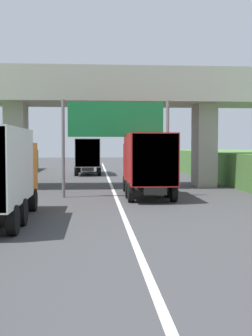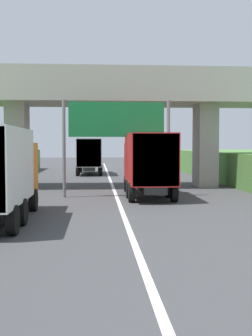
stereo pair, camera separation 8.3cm
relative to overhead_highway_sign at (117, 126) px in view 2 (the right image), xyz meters
The scene contains 5 objects.
lane_centre_stripe 3.91m from the overhead_highway_sign, 90.00° to the right, with size 0.20×87.60×0.01m, color white.
overpass_bridge 6.02m from the overhead_highway_sign, 90.00° to the left, with size 40.00×4.80×7.79m.
overhead_highway_sign is the anchor object (origin of this frame).
truck_red 2.61m from the overhead_highway_sign, ahead, with size 2.44×7.30×3.44m.
truck_silver 18.88m from the overhead_highway_sign, 95.48° to the left, with size 2.44×7.30×3.44m.
Camera 2 is at (-1.07, 0.50, 2.84)m, focal length 46.21 mm.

